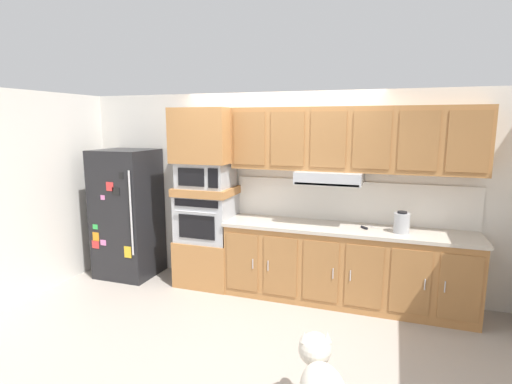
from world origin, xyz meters
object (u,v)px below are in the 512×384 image
Objects in this scene: refrigerator at (128,213)px; built_in_oven at (207,217)px; screwdriver at (365,227)px; electric_kettle at (402,223)px; microwave at (206,175)px.

refrigerator is 2.51× the size of built_in_oven.
screwdriver is 0.40m from electric_kettle.
microwave is at bearing -0.77° from built_in_oven.
microwave is at bearing 179.95° from screwdriver.
electric_kettle is (3.58, 0.02, 0.15)m from refrigerator.
microwave is at bearing 3.28° from refrigerator.
refrigerator is 1.32m from microwave.
screwdriver is at bearing 173.33° from electric_kettle.
microwave is 2.43m from electric_kettle.
screwdriver is (2.00, -0.00, -0.53)m from microwave.
built_in_oven is at bearing 179.95° from screwdriver.
refrigerator reaches higher than electric_kettle.
refrigerator is at bearing -176.72° from built_in_oven.
refrigerator is 3.58m from electric_kettle.
built_in_oven is 0.56m from microwave.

